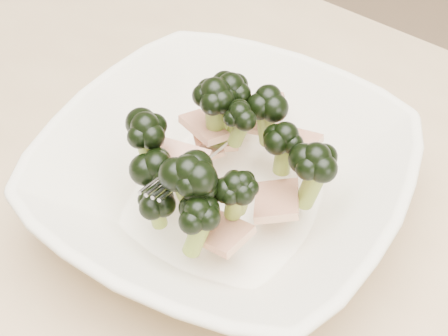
% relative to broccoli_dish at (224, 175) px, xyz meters
% --- Properties ---
extents(broccoli_dish, '(0.34, 0.34, 0.12)m').
position_rel_broccoli_dish_xyz_m(broccoli_dish, '(0.00, 0.00, 0.00)').
color(broccoli_dish, '#EEE5CA').
rests_on(broccoli_dish, dining_table).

